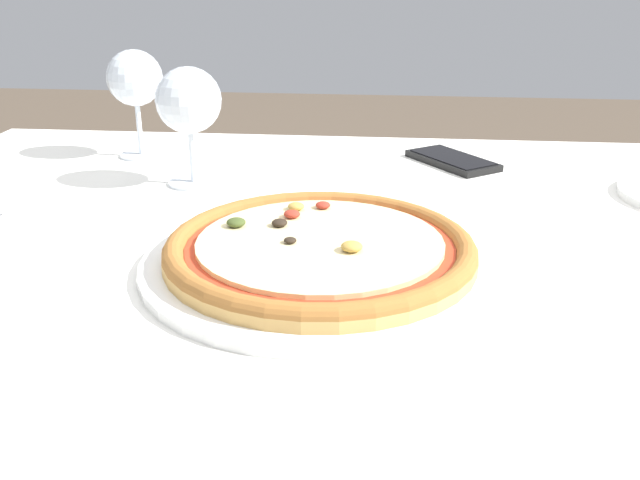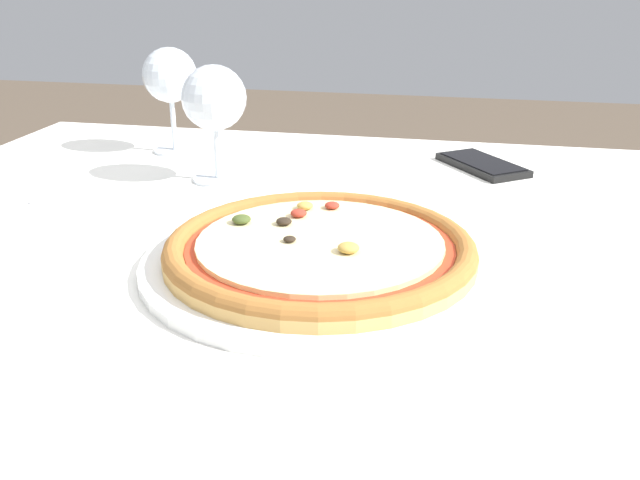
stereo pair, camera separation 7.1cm
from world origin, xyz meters
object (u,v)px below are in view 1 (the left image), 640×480
object	(u,v)px
dining_table	(369,325)
fork	(1,222)
wine_glass_far_right	(189,103)
wine_glass_far_left	(135,81)
cell_phone	(452,160)
pizza_plate	(320,252)

from	to	relation	value
dining_table	fork	xyz separation A→B (m)	(-0.44, 0.05, 0.09)
dining_table	wine_glass_far_right	bearing A→B (deg)	137.69
fork	wine_glass_far_left	world-z (taller)	wine_glass_far_left
wine_glass_far_right	wine_glass_far_left	bearing A→B (deg)	131.75
dining_table	cell_phone	xyz separation A→B (m)	(0.11, 0.37, 0.09)
dining_table	wine_glass_far_left	distance (m)	0.56
wine_glass_far_right	cell_phone	size ratio (longest dim) A/B	1.02
dining_table	cell_phone	world-z (taller)	cell_phone
dining_table	pizza_plate	size ratio (longest dim) A/B	3.70
pizza_plate	cell_phone	distance (m)	0.43
cell_phone	pizza_plate	bearing A→B (deg)	-111.97
wine_glass_far_left	wine_glass_far_right	bearing A→B (deg)	-48.25
pizza_plate	fork	xyz separation A→B (m)	(-0.39, 0.09, -0.01)
fork	dining_table	bearing A→B (deg)	-6.84
dining_table	cell_phone	distance (m)	0.39
fork	wine_glass_far_right	distance (m)	0.28
pizza_plate	cell_phone	xyz separation A→B (m)	(0.16, 0.40, -0.01)
dining_table	pizza_plate	distance (m)	0.12
wine_glass_far_left	wine_glass_far_right	xyz separation A→B (m)	(0.12, -0.13, -0.01)
pizza_plate	wine_glass_far_right	world-z (taller)	wine_glass_far_right
pizza_plate	wine_glass_far_left	size ratio (longest dim) A/B	2.21
dining_table	wine_glass_far_left	size ratio (longest dim) A/B	8.17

